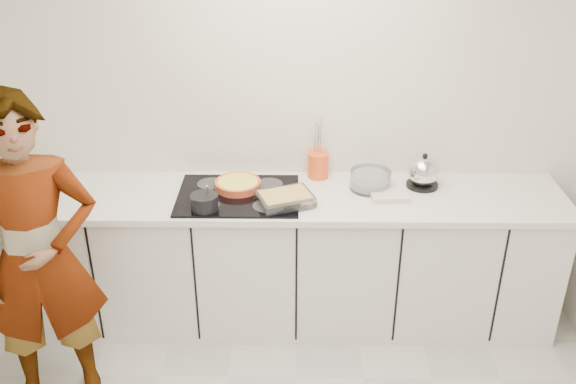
{
  "coord_description": "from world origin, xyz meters",
  "views": [
    {
      "loc": [
        -0.02,
        -2.13,
        2.7
      ],
      "look_at": [
        -0.05,
        1.05,
        1.05
      ],
      "focal_mm": 40.0,
      "sensor_mm": 36.0,
      "label": 1
    }
  ],
  "objects_px": {
    "tart_dish": "(238,184)",
    "utensil_crock": "(318,165)",
    "kettle": "(423,173)",
    "hob": "(238,195)",
    "baking_dish": "(285,198)",
    "mixing_bowl": "(370,181)",
    "saucepan": "(204,202)",
    "cook": "(38,260)"
  },
  "relations": [
    {
      "from": "tart_dish",
      "to": "utensil_crock",
      "type": "height_order",
      "value": "utensil_crock"
    },
    {
      "from": "kettle",
      "to": "utensil_crock",
      "type": "xyz_separation_m",
      "value": [
        -0.64,
        0.13,
        -0.01
      ]
    },
    {
      "from": "hob",
      "to": "tart_dish",
      "type": "relative_size",
      "value": 2.0
    },
    {
      "from": "baking_dish",
      "to": "hob",
      "type": "bearing_deg",
      "value": 159.31
    },
    {
      "from": "tart_dish",
      "to": "mixing_bowl",
      "type": "distance_m",
      "value": 0.81
    },
    {
      "from": "saucepan",
      "to": "cook",
      "type": "bearing_deg",
      "value": -148.41
    },
    {
      "from": "tart_dish",
      "to": "saucepan",
      "type": "relative_size",
      "value": 1.93
    },
    {
      "from": "hob",
      "to": "cook",
      "type": "distance_m",
      "value": 1.17
    },
    {
      "from": "cook",
      "to": "baking_dish",
      "type": "bearing_deg",
      "value": 7.65
    },
    {
      "from": "cook",
      "to": "utensil_crock",
      "type": "bearing_deg",
      "value": 16.48
    },
    {
      "from": "saucepan",
      "to": "cook",
      "type": "distance_m",
      "value": 0.93
    },
    {
      "from": "hob",
      "to": "cook",
      "type": "relative_size",
      "value": 0.4
    },
    {
      "from": "baking_dish",
      "to": "mixing_bowl",
      "type": "xyz_separation_m",
      "value": [
        0.51,
        0.22,
        0.01
      ]
    },
    {
      "from": "tart_dish",
      "to": "cook",
      "type": "xyz_separation_m",
      "value": [
        -0.96,
        -0.75,
        -0.06
      ]
    },
    {
      "from": "hob",
      "to": "kettle",
      "type": "height_order",
      "value": "kettle"
    },
    {
      "from": "hob",
      "to": "utensil_crock",
      "type": "xyz_separation_m",
      "value": [
        0.49,
        0.27,
        0.08
      ]
    },
    {
      "from": "hob",
      "to": "utensil_crock",
      "type": "distance_m",
      "value": 0.56
    },
    {
      "from": "tart_dish",
      "to": "saucepan",
      "type": "height_order",
      "value": "saucepan"
    },
    {
      "from": "utensil_crock",
      "to": "cook",
      "type": "bearing_deg",
      "value": -147.07
    },
    {
      "from": "saucepan",
      "to": "mixing_bowl",
      "type": "xyz_separation_m",
      "value": [
        0.97,
        0.29,
        -0.01
      ]
    },
    {
      "from": "mixing_bowl",
      "to": "baking_dish",
      "type": "bearing_deg",
      "value": -156.83
    },
    {
      "from": "saucepan",
      "to": "utensil_crock",
      "type": "distance_m",
      "value": 0.8
    },
    {
      "from": "hob",
      "to": "baking_dish",
      "type": "distance_m",
      "value": 0.31
    },
    {
      "from": "utensil_crock",
      "to": "baking_dish",
      "type": "bearing_deg",
      "value": -117.91
    },
    {
      "from": "tart_dish",
      "to": "utensil_crock",
      "type": "distance_m",
      "value": 0.53
    },
    {
      "from": "tart_dish",
      "to": "baking_dish",
      "type": "relative_size",
      "value": 0.98
    },
    {
      "from": "baking_dish",
      "to": "kettle",
      "type": "bearing_deg",
      "value": 16.73
    },
    {
      "from": "utensil_crock",
      "to": "kettle",
      "type": "bearing_deg",
      "value": -11.46
    },
    {
      "from": "tart_dish",
      "to": "utensil_crock",
      "type": "relative_size",
      "value": 2.2
    },
    {
      "from": "tart_dish",
      "to": "kettle",
      "type": "distance_m",
      "value": 1.13
    },
    {
      "from": "kettle",
      "to": "cook",
      "type": "distance_m",
      "value": 2.24
    },
    {
      "from": "utensil_crock",
      "to": "cook",
      "type": "xyz_separation_m",
      "value": [
        -1.45,
        -0.94,
        -0.1
      ]
    },
    {
      "from": "mixing_bowl",
      "to": "cook",
      "type": "height_order",
      "value": "cook"
    },
    {
      "from": "utensil_crock",
      "to": "hob",
      "type": "bearing_deg",
      "value": -150.52
    },
    {
      "from": "tart_dish",
      "to": "kettle",
      "type": "height_order",
      "value": "kettle"
    },
    {
      "from": "hob",
      "to": "utensil_crock",
      "type": "relative_size",
      "value": 4.39
    },
    {
      "from": "tart_dish",
      "to": "baking_dish",
      "type": "xyz_separation_m",
      "value": [
        0.29,
        -0.19,
        0.01
      ]
    },
    {
      "from": "hob",
      "to": "kettle",
      "type": "bearing_deg",
      "value": 7.37
    },
    {
      "from": "baking_dish",
      "to": "kettle",
      "type": "xyz_separation_m",
      "value": [
        0.84,
        0.25,
        0.05
      ]
    },
    {
      "from": "saucepan",
      "to": "hob",
      "type": "bearing_deg",
      "value": 45.59
    },
    {
      "from": "baking_dish",
      "to": "tart_dish",
      "type": "bearing_deg",
      "value": 146.63
    },
    {
      "from": "saucepan",
      "to": "kettle",
      "type": "distance_m",
      "value": 1.34
    }
  ]
}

